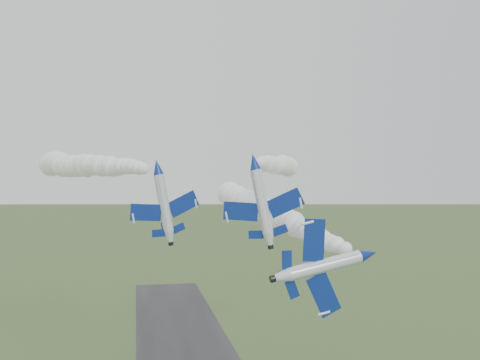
# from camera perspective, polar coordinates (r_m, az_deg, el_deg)

# --- Properties ---
(jet_lead) EXTENTS (3.61, 13.36, 10.83)m
(jet_lead) POSITION_cam_1_polar(r_m,az_deg,el_deg) (63.91, 13.59, -7.73)
(jet_lead) COLOR silver
(smoke_trail_jet_lead) EXTENTS (11.51, 68.71, 5.86)m
(smoke_trail_jet_lead) POSITION_cam_1_polar(r_m,az_deg,el_deg) (97.97, 3.27, -3.56)
(smoke_trail_jet_lead) COLOR silver
(jet_pair_left) EXTENTS (10.51, 12.34, 3.53)m
(jet_pair_left) POSITION_cam_1_polar(r_m,az_deg,el_deg) (77.40, -8.79, 1.42)
(jet_pair_left) COLOR silver
(smoke_trail_jet_pair_left) EXTENTS (27.71, 63.67, 5.72)m
(smoke_trail_jet_pair_left) POSITION_cam_1_polar(r_m,az_deg,el_deg) (111.02, -16.05, 1.50)
(smoke_trail_jet_pair_left) COLOR silver
(jet_pair_right) EXTENTS (11.72, 13.77, 3.98)m
(jet_pair_right) POSITION_cam_1_polar(r_m,az_deg,el_deg) (77.89, 1.49, 2.00)
(jet_pair_right) COLOR silver
(smoke_trail_jet_pair_right) EXTENTS (24.70, 56.21, 4.85)m
(smoke_trail_jet_pair_right) POSITION_cam_1_polar(r_m,az_deg,el_deg) (110.58, 4.06, 1.61)
(smoke_trail_jet_pair_right) COLOR silver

